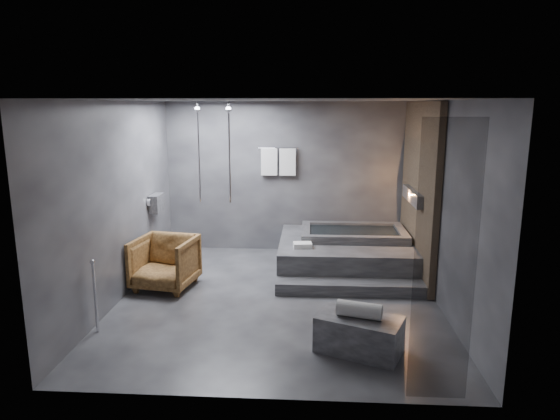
{
  "coord_description": "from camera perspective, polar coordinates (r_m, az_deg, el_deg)",
  "views": [
    {
      "loc": [
        0.45,
        -6.75,
        2.76
      ],
      "look_at": [
        0.01,
        0.3,
        1.25
      ],
      "focal_mm": 32.0,
      "sensor_mm": 36.0,
      "label": 1
    }
  ],
  "objects": [
    {
      "name": "tub_deck",
      "position": [
        8.6,
        7.42,
        -4.98
      ],
      "size": [
        2.2,
        2.0,
        0.5
      ],
      "primitive_type": "cube",
      "color": "#2D2D2F",
      "rests_on": "ground"
    },
    {
      "name": "room",
      "position": [
        7.07,
        3.08,
        3.72
      ],
      "size": [
        5.0,
        5.04,
        2.82
      ],
      "color": "#28282A",
      "rests_on": "ground"
    },
    {
      "name": "rolled_towel",
      "position": [
        5.73,
        9.06,
        -11.21
      ],
      "size": [
        0.53,
        0.31,
        0.18
      ],
      "primitive_type": "cylinder",
      "rotation": [
        0.0,
        1.57,
        -0.29
      ],
      "color": "silver",
      "rests_on": "concrete_bench"
    },
    {
      "name": "tub_step",
      "position": [
        7.54,
        7.98,
        -8.77
      ],
      "size": [
        2.2,
        0.36,
        0.18
      ],
      "primitive_type": "cube",
      "color": "#2D2D2F",
      "rests_on": "ground"
    },
    {
      "name": "concrete_bench",
      "position": [
        5.86,
        9.03,
        -13.87
      ],
      "size": [
        1.05,
        0.83,
        0.42
      ],
      "primitive_type": "cube",
      "rotation": [
        0.0,
        0.0,
        -0.4
      ],
      "color": "#38383B",
      "rests_on": "ground"
    },
    {
      "name": "driftwood_chair",
      "position": [
        7.79,
        -13.02,
        -5.88
      ],
      "size": [
        0.98,
        1.0,
        0.8
      ],
      "primitive_type": "imported",
      "rotation": [
        0.0,
        0.0,
        -0.17
      ],
      "color": "#452911",
      "rests_on": "ground"
    },
    {
      "name": "deck_towel",
      "position": [
        8.01,
        2.6,
        -4.02
      ],
      "size": [
        0.31,
        0.24,
        0.08
      ],
      "primitive_type": "cube",
      "rotation": [
        0.0,
        0.0,
        0.11
      ],
      "color": "white",
      "rests_on": "tub_deck"
    }
  ]
}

